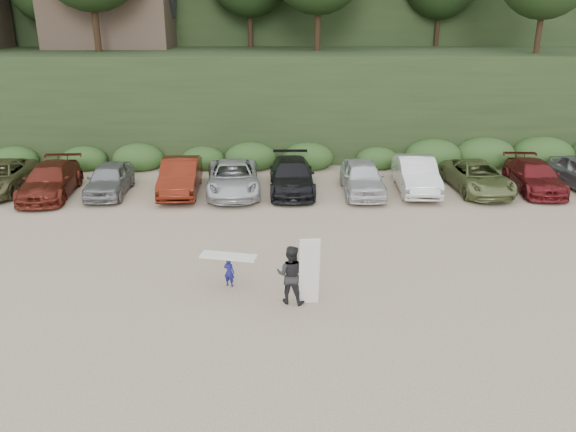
{
  "coord_description": "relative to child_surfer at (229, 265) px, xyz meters",
  "views": [
    {
      "loc": [
        -0.85,
        -16.1,
        8.25
      ],
      "look_at": [
        -0.57,
        3.0,
        1.3
      ],
      "focal_mm": 35.0,
      "sensor_mm": 36.0,
      "label": 1
    }
  ],
  "objects": [
    {
      "name": "ground",
      "position": [
        2.49,
        -0.06,
        -0.73
      ],
      "size": [
        120.0,
        120.0,
        0.0
      ],
      "primitive_type": "plane",
      "color": "tan",
      "rests_on": "ground"
    },
    {
      "name": "adult_surfer",
      "position": [
        1.99,
        -1.1,
        0.2
      ],
      "size": [
        1.37,
        0.9,
        2.15
      ],
      "color": "black",
      "rests_on": "ground"
    },
    {
      "name": "parked_cars",
      "position": [
        1.32,
        10.0,
        0.03
      ],
      "size": [
        39.9,
        6.02,
        1.64
      ],
      "color": "#A4A5A9",
      "rests_on": "ground"
    },
    {
      "name": "child_surfer",
      "position": [
        0.0,
        0.0,
        0.0
      ],
      "size": [
        1.85,
        0.88,
        1.07
      ],
      "color": "navy",
      "rests_on": "ground"
    }
  ]
}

